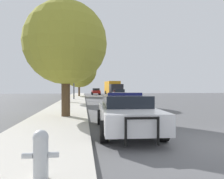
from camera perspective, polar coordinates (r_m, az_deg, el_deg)
name	(u,v)px	position (r m, az deg, el deg)	size (l,w,h in m)	color
ground_plane	(216,145)	(7.20, 25.53, -12.94)	(110.00, 110.00, 0.00)	#565659
sidewalk_left	(34,149)	(6.22, -19.70, -14.47)	(3.00, 110.00, 0.13)	#BCB7AD
police_car	(126,112)	(8.39, 3.58, -5.80)	(2.23, 5.41, 1.47)	white
fire_hydrant	(41,153)	(4.01, -18.12, -15.43)	(0.60, 0.26, 0.83)	#B7BCC1
traffic_light	(84,69)	(29.17, -7.29, 5.22)	(3.58, 0.35, 5.60)	#424247
car_background_distant	(96,91)	(49.51, -4.25, -0.48)	(2.04, 4.31, 1.48)	maroon
car_background_oncoming	(119,93)	(35.00, 1.84, -0.99)	(1.99, 4.56, 1.37)	silver
box_truck	(113,88)	(43.24, 0.27, 0.44)	(2.87, 7.76, 2.91)	black
tree_sidewalk_near	(66,43)	(12.19, -12.02, 11.75)	(4.45, 4.45, 6.15)	#4C3823
tree_sidewalk_far	(79,70)	(39.92, -8.59, 5.13)	(6.36, 6.36, 7.92)	brown
tree_sidewalk_mid	(65,52)	(24.11, -12.19, 9.44)	(4.97, 4.97, 7.78)	brown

